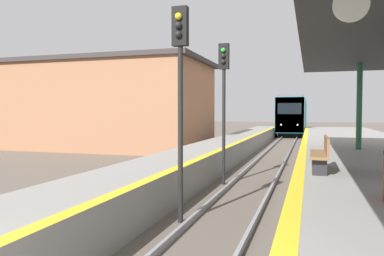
{
  "coord_description": "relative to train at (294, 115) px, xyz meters",
  "views": [
    {
      "loc": [
        1.9,
        -2.16,
        2.61
      ],
      "look_at": [
        -3.36,
        14.54,
        1.86
      ],
      "focal_mm": 35.0,
      "sensor_mm": 36.0,
      "label": 1
    }
  ],
  "objects": [
    {
      "name": "signal_near",
      "position": [
        -0.98,
        -40.49,
        1.27
      ],
      "size": [
        0.36,
        0.31,
        5.04
      ],
      "color": "black",
      "rests_on": "ground"
    },
    {
      "name": "bench",
      "position": [
        2.22,
        -38.25,
        -0.68
      ],
      "size": [
        0.44,
        1.95,
        0.92
      ],
      "color": "brown",
      "rests_on": "platform_right"
    },
    {
      "name": "train",
      "position": [
        0.0,
        0.0,
        0.0
      ],
      "size": [
        2.83,
        22.19,
        4.36
      ],
      "color": "black",
      "rests_on": "ground"
    },
    {
      "name": "station_building",
      "position": [
        -11.99,
        -24.51,
        0.92
      ],
      "size": [
        14.36,
        8.36,
        6.24
      ],
      "color": "#9E6B4C",
      "rests_on": "ground"
    },
    {
      "name": "signal_mid",
      "position": [
        -1.03,
        -35.64,
        1.27
      ],
      "size": [
        0.36,
        0.31,
        5.04
      ],
      "color": "black",
      "rests_on": "ground"
    }
  ]
}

